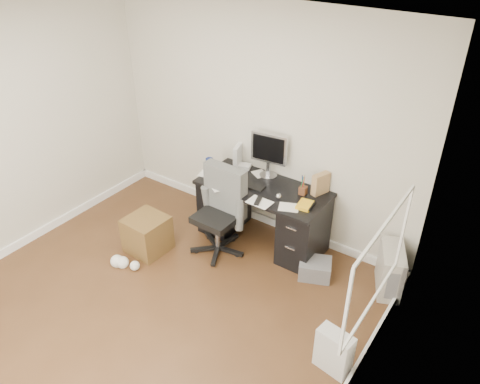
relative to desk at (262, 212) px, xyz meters
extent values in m
plane|color=#4B2E18|center=(-0.30, -1.65, -0.40)|extent=(4.00, 4.00, 0.00)
cube|color=beige|center=(-0.30, 0.35, 0.95)|extent=(4.00, 0.02, 2.70)
cube|color=beige|center=(1.70, -1.65, 0.95)|extent=(0.02, 4.00, 2.70)
cube|color=white|center=(-0.30, -1.65, 2.30)|extent=(4.00, 4.00, 0.02)
cube|color=white|center=(-0.30, 0.33, -0.35)|extent=(4.00, 0.03, 0.10)
cube|color=white|center=(-2.29, -1.65, -0.35)|extent=(0.03, 4.00, 0.10)
cube|color=black|center=(0.00, 0.00, 0.33)|extent=(1.50, 0.70, 0.04)
cube|color=black|center=(-0.55, 0.00, -0.04)|extent=(0.40, 0.60, 0.71)
cube|color=black|center=(0.55, 0.00, -0.04)|extent=(0.40, 0.60, 0.71)
cube|color=black|center=(0.00, 0.33, 0.06)|extent=(0.70, 0.03, 0.51)
cube|color=black|center=(-0.15, -0.07, 0.36)|extent=(0.39, 0.15, 0.02)
sphere|color=#B7B7BC|center=(0.27, -0.12, 0.38)|extent=(0.07, 0.07, 0.06)
cylinder|color=navy|center=(-0.69, -0.10, 0.45)|extent=(0.10, 0.10, 0.20)
cube|color=silver|center=(-0.53, 0.26, 0.48)|extent=(0.17, 0.25, 0.27)
cube|color=#AA8252|center=(0.59, 0.24, 0.47)|extent=(0.17, 0.23, 0.24)
cube|color=yellow|center=(0.58, -0.09, 0.37)|extent=(0.18, 0.22, 0.03)
cube|color=#A7A196|center=(1.54, 0.05, -0.15)|extent=(0.40, 0.55, 0.50)
cube|color=silver|center=(1.49, -1.21, -0.19)|extent=(0.34, 0.27, 0.42)
cube|color=#452F14|center=(-1.00, -0.91, -0.18)|extent=(0.45, 0.45, 0.44)
cube|color=slate|center=(0.82, -0.22, -0.30)|extent=(0.42, 0.39, 0.20)
camera|label=1|loc=(2.36, -3.88, 3.07)|focal=35.00mm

